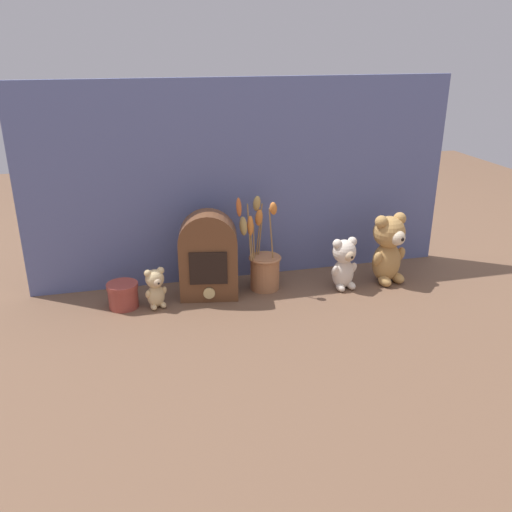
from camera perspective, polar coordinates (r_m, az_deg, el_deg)
name	(u,v)px	position (r m, az deg, el deg)	size (l,w,h in m)	color
ground_plane	(258,295)	(1.73, 0.16, -4.09)	(4.00, 4.00, 0.00)	brown
backdrop_wall	(245,182)	(1.77, -1.18, 7.79)	(1.40, 0.02, 0.65)	slate
teddy_bear_large	(389,247)	(1.82, 13.81, 0.91)	(0.13, 0.12, 0.24)	tan
teddy_bear_medium	(344,262)	(1.76, 9.25, -0.67)	(0.09, 0.09, 0.17)	beige
teddy_bear_small	(155,287)	(1.65, -10.53, -3.24)	(0.07, 0.06, 0.13)	#DBBC84
flower_vase	(263,264)	(1.74, 0.79, -0.86)	(0.14, 0.11, 0.31)	#AD7047
vintage_radio	(208,255)	(1.67, -5.04, 0.08)	(0.19, 0.13, 0.28)	brown
decorative_tin_tall	(123,295)	(1.68, -13.81, -4.01)	(0.09, 0.09, 0.08)	#993D33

